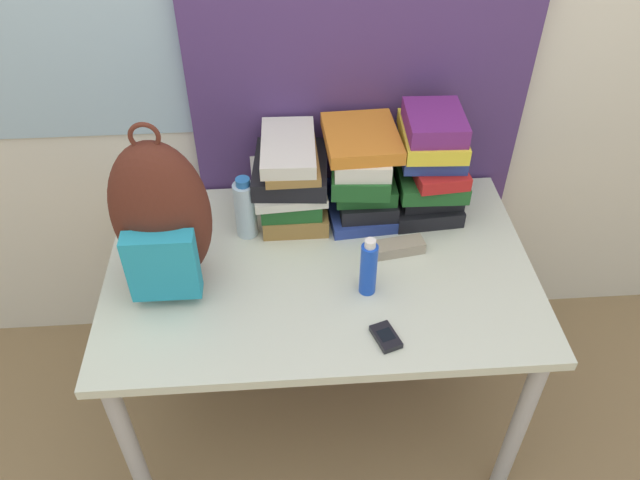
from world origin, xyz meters
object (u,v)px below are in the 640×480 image
object	(u,v)px
book_stack_center	(362,174)
cell_phone	(386,337)
sunscreen_bottle	(368,268)
backpack	(161,220)
sports_bottle	(283,196)
sunglasses_case	(399,247)
book_stack_right	(429,165)
book_stack_left	(291,180)
water_bottle	(245,208)

from	to	relation	value
book_stack_center	cell_phone	world-z (taller)	book_stack_center
sunscreen_bottle	backpack	bearing A→B (deg)	170.96
backpack	sunscreen_bottle	bearing A→B (deg)	-9.04
book_stack_center	sports_bottle	distance (m)	0.25
sports_bottle	sunglasses_case	size ratio (longest dim) A/B	1.58
sunglasses_case	book_stack_right	bearing A→B (deg)	60.36
book_stack_left	book_stack_center	xyz separation A→B (m)	(0.22, 0.00, 0.01)
book_stack_center	sunglasses_case	world-z (taller)	book_stack_center
backpack	water_bottle	xyz separation A→B (m)	(0.21, 0.18, -0.12)
backpack	book_stack_right	distance (m)	0.82
book_stack_left	sunscreen_bottle	world-z (taller)	book_stack_left
water_bottle	book_stack_center	bearing A→B (deg)	13.44
book_stack_left	sunscreen_bottle	bearing A→B (deg)	-60.91
book_stack_left	sports_bottle	world-z (taller)	book_stack_left
book_stack_left	book_stack_right	bearing A→B (deg)	0.54
cell_phone	book_stack_right	bearing A→B (deg)	69.03
book_stack_right	sports_bottle	size ratio (longest dim) A/B	1.41
sports_bottle	sunscreen_bottle	bearing A→B (deg)	-53.20
book_stack_left	water_bottle	xyz separation A→B (m)	(-0.14, -0.08, -0.04)
sports_bottle	sunscreen_bottle	distance (m)	0.37
backpack	cell_phone	world-z (taller)	backpack
book_stack_left	cell_phone	size ratio (longest dim) A/B	2.81
book_stack_left	book_stack_center	distance (m)	0.22
backpack	sunglasses_case	size ratio (longest dim) A/B	3.21
backpack	sunscreen_bottle	size ratio (longest dim) A/B	2.70
book_stack_left	book_stack_right	distance (m)	0.43
book_stack_center	cell_phone	size ratio (longest dim) A/B	2.91
backpack	sunglasses_case	xyz separation A→B (m)	(0.66, 0.07, -0.20)
sports_bottle	cell_phone	world-z (taller)	sports_bottle
sunglasses_case	book_stack_center	bearing A→B (deg)	114.16
water_bottle	sports_bottle	size ratio (longest dim) A/B	0.82
water_bottle	book_stack_left	bearing A→B (deg)	30.56
cell_phone	sunglasses_case	xyz separation A→B (m)	(0.09, 0.33, 0.01)
book_stack_center	sunscreen_bottle	world-z (taller)	book_stack_center
book_stack_right	book_stack_left	bearing A→B (deg)	-179.46
backpack	book_stack_center	distance (m)	0.63
water_bottle	sunscreen_bottle	world-z (taller)	water_bottle
book_stack_left	book_stack_right	xyz separation A→B (m)	(0.43, 0.00, 0.03)
cell_phone	sunglasses_case	world-z (taller)	sunglasses_case
book_stack_right	water_bottle	distance (m)	0.58
sunscreen_bottle	sunglasses_case	distance (m)	0.20
book_stack_center	sunglasses_case	bearing A→B (deg)	-65.84
book_stack_center	water_bottle	distance (m)	0.37
water_bottle	sports_bottle	world-z (taller)	sports_bottle
sports_bottle	sunglasses_case	bearing A→B (deg)	-23.26
book_stack_left	water_bottle	distance (m)	0.17
sunscreen_bottle	cell_phone	xyz separation A→B (m)	(0.03, -0.18, -0.08)
cell_phone	sunglasses_case	distance (m)	0.34
water_bottle	cell_phone	bearing A→B (deg)	-50.91
cell_phone	book_stack_center	bearing A→B (deg)	90.36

